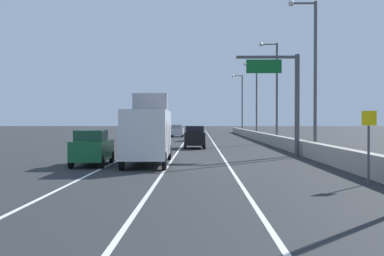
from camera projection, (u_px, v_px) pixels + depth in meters
name	position (u px, v px, depth m)	size (l,w,h in m)	color
ground_plane	(200.00, 138.00, 68.61)	(320.00, 320.00, 0.00)	#26282B
lane_stripe_left	(158.00, 141.00, 59.69)	(0.16, 130.00, 0.00)	silver
lane_stripe_center	(185.00, 141.00, 59.64)	(0.16, 130.00, 0.00)	silver
lane_stripe_right	(212.00, 141.00, 59.59)	(0.16, 130.00, 0.00)	silver
jersey_barrier_right	(281.00, 142.00, 44.49)	(0.60, 120.00, 1.10)	#9E998E
overhead_sign_gantry	(287.00, 92.00, 34.37)	(4.68, 0.36, 7.50)	#47474C
speed_advisory_sign	(369.00, 141.00, 19.04)	(0.60, 0.11, 3.00)	#4C4C51
lamp_post_right_second	(312.00, 68.00, 34.42)	(2.14, 0.44, 11.49)	#4C4C51
lamp_post_right_third	(275.00, 86.00, 52.89)	(2.14, 0.44, 11.49)	#4C4C51
lamp_post_right_fourth	(255.00, 95.00, 71.37)	(2.14, 0.44, 11.49)	#4C4C51
lamp_post_right_fifth	(241.00, 101.00, 89.85)	(2.14, 0.44, 11.49)	#4C4C51
car_gray_0	(195.00, 134.00, 60.06)	(1.86, 4.04, 1.92)	slate
car_green_1	(92.00, 148.00, 26.98)	(1.97, 4.41, 2.06)	#196033
car_black_2	(194.00, 137.00, 43.86)	(2.06, 4.22, 2.11)	black
car_silver_3	(177.00, 131.00, 75.10)	(1.98, 4.48, 1.95)	#B7B7BC
car_white_4	(158.00, 141.00, 36.88)	(1.83, 4.46, 2.01)	white
box_truck	(148.00, 131.00, 27.84)	(2.63, 7.97, 4.29)	silver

